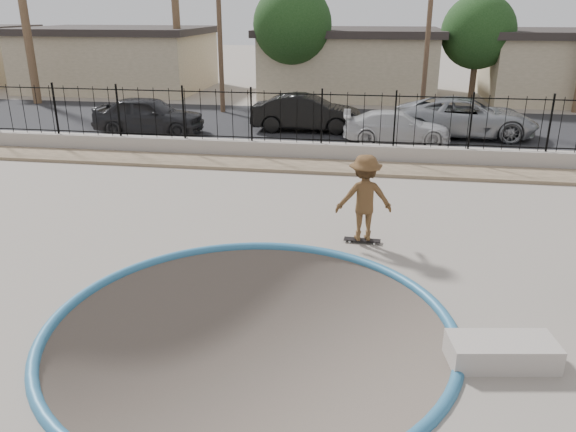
# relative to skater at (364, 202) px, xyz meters

# --- Properties ---
(ground) EXTENTS (120.00, 120.00, 2.20)m
(ground) POSITION_rel_skater_xyz_m (-1.74, 9.00, -2.09)
(ground) COLOR gray
(ground) RESTS_ON ground
(bowl_pit) EXTENTS (6.84, 6.84, 1.80)m
(bowl_pit) POSITION_rel_skater_xyz_m (-1.74, -4.00, -0.99)
(bowl_pit) COLOR #4C443A
(bowl_pit) RESTS_ON ground
(coping_ring) EXTENTS (7.04, 7.04, 0.20)m
(coping_ring) POSITION_rel_skater_xyz_m (-1.74, -4.00, -0.99)
(coping_ring) COLOR teal
(coping_ring) RESTS_ON ground
(rock_strip) EXTENTS (42.00, 1.60, 0.11)m
(rock_strip) POSITION_rel_skater_xyz_m (-1.74, 6.20, -0.93)
(rock_strip) COLOR tan
(rock_strip) RESTS_ON ground
(retaining_wall) EXTENTS (42.00, 0.45, 0.60)m
(retaining_wall) POSITION_rel_skater_xyz_m (-1.74, 7.30, -0.69)
(retaining_wall) COLOR #9E968B
(retaining_wall) RESTS_ON ground
(fence) EXTENTS (40.00, 0.04, 1.80)m
(fence) POSITION_rel_skater_xyz_m (-1.74, 7.30, 0.51)
(fence) COLOR black
(fence) RESTS_ON retaining_wall
(street) EXTENTS (90.00, 8.00, 0.04)m
(street) POSITION_rel_skater_xyz_m (-1.74, 14.00, -0.97)
(street) COLOR black
(street) RESTS_ON ground
(house_west) EXTENTS (11.60, 8.60, 3.90)m
(house_west) POSITION_rel_skater_xyz_m (-16.74, 23.50, 0.98)
(house_west) COLOR tan
(house_west) RESTS_ON ground
(house_center) EXTENTS (10.60, 8.60, 3.90)m
(house_center) POSITION_rel_skater_xyz_m (-1.74, 23.50, 0.99)
(house_center) COLOR tan
(house_center) RESTS_ON ground
(utility_pole_left) EXTENTS (1.70, 0.24, 9.00)m
(utility_pole_left) POSITION_rel_skater_xyz_m (-7.74, 16.00, 3.71)
(utility_pole_left) COLOR #473323
(utility_pole_left) RESTS_ON ground
(utility_pole_mid) EXTENTS (1.70, 0.24, 9.50)m
(utility_pole_mid) POSITION_rel_skater_xyz_m (2.26, 16.00, 3.97)
(utility_pole_mid) COLOR #473323
(utility_pole_mid) RESTS_ON ground
(street_tree_left) EXTENTS (4.32, 4.32, 6.36)m
(street_tree_left) POSITION_rel_skater_xyz_m (-4.74, 20.00, 3.20)
(street_tree_left) COLOR #473323
(street_tree_left) RESTS_ON ground
(street_tree_mid) EXTENTS (3.96, 3.96, 5.83)m
(street_tree_mid) POSITION_rel_skater_xyz_m (5.26, 21.00, 2.85)
(street_tree_mid) COLOR #473323
(street_tree_mid) RESTS_ON ground
(skater) EXTENTS (1.39, 0.96, 1.98)m
(skater) POSITION_rel_skater_xyz_m (0.00, 0.00, 0.00)
(skater) COLOR brown
(skater) RESTS_ON ground
(skateboard) EXTENTS (0.85, 0.25, 0.07)m
(skateboard) POSITION_rel_skater_xyz_m (-0.00, -0.00, -0.93)
(skateboard) COLOR black
(skateboard) RESTS_ON ground
(concrete_ledge) EXTENTS (1.69, 0.95, 0.40)m
(concrete_ledge) POSITION_rel_skater_xyz_m (2.26, -4.38, -0.79)
(concrete_ledge) COLOR #A89F95
(concrete_ledge) RESTS_ON ground
(car_a) EXTENTS (4.66, 1.99, 1.57)m
(car_a) POSITION_rel_skater_xyz_m (-9.39, 10.40, -0.17)
(car_a) COLOR black
(car_a) RESTS_ON street
(car_b) EXTENTS (4.72, 1.71, 1.55)m
(car_b) POSITION_rel_skater_xyz_m (-2.87, 12.00, -0.18)
(car_b) COLOR black
(car_b) RESTS_ON street
(car_c) EXTENTS (4.32, 1.96, 1.23)m
(car_c) POSITION_rel_skater_xyz_m (0.94, 10.40, -0.34)
(car_c) COLOR silver
(car_c) RESTS_ON street
(car_d) EXTENTS (5.80, 2.84, 1.59)m
(car_d) POSITION_rel_skater_xyz_m (3.77, 12.00, -0.16)
(car_d) COLOR gray
(car_d) RESTS_ON street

